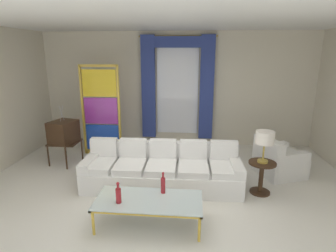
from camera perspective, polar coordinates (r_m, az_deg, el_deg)
The scene contains 14 objects.
ground_plane at distance 5.04m, azimuth -0.70°, elevation -14.35°, with size 16.00×16.00×0.00m, color silver.
wall_rear at distance 7.50m, azimuth 1.79°, elevation 7.65°, with size 8.00×0.12×3.00m, color beige.
ceiling_slab at distance 5.21m, azimuth 0.20°, elevation 21.10°, with size 8.00×7.60×0.04m, color white.
curtained_window at distance 7.30m, azimuth 1.96°, elevation 9.35°, with size 2.00×0.17×2.70m.
couch_white_long at distance 5.29m, azimuth -1.19°, elevation -9.12°, with size 2.94×0.98×0.86m.
coffee_table at distance 4.15m, azimuth -4.01°, elevation -15.33°, with size 1.55×0.71×0.41m.
bottle_blue_decanter at distance 4.05m, azimuth -10.26°, elevation -13.83°, with size 0.08×0.08×0.32m.
bottle_crystal_tall at distance 4.23m, azimuth -1.03°, elevation -12.04°, with size 0.07×0.07×0.34m.
vintage_tv at distance 6.58m, azimuth -20.88°, elevation -1.31°, with size 0.64×0.70×1.35m.
armchair_white at distance 6.15m, azimuth 21.79°, elevation -6.87°, with size 1.05×1.04×0.80m.
stained_glass_divider at distance 6.83m, azimuth -13.72°, elevation 2.71°, with size 0.95×0.05×2.20m.
peacock_figurine at distance 6.57m, azimuth -11.33°, elevation -5.28°, with size 0.44×0.60×0.50m.
round_side_table at distance 5.26m, azimuth 18.81°, elevation -9.55°, with size 0.48×0.48×0.59m.
table_lamp_brass at distance 5.02m, azimuth 19.46°, elevation -2.55°, with size 0.32×0.32×0.57m.
Camera 1 is at (0.48, -4.36, 2.49)m, focal length 29.35 mm.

